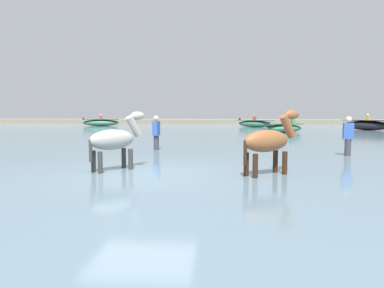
{
  "coord_description": "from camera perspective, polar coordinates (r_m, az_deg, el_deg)",
  "views": [
    {
      "loc": [
        1.91,
        -8.89,
        1.85
      ],
      "look_at": [
        1.01,
        2.33,
        0.83
      ],
      "focal_mm": 35.71,
      "sensor_mm": 36.0,
      "label": 1
    }
  ],
  "objects": [
    {
      "name": "far_shoreline",
      "position": [
        41.22,
        1.91,
        3.13
      ],
      "size": [
        80.0,
        2.4,
        0.81
      ],
      "primitive_type": "cube",
      "color": "gray",
      "rests_on": "ground"
    },
    {
      "name": "horse_trailing_grey",
      "position": [
        9.7,
        -11.5,
        0.41
      ],
      "size": [
        1.3,
        1.44,
        1.8
      ],
      "color": "gray",
      "rests_on": "ground"
    },
    {
      "name": "ground_plane",
      "position": [
        9.28,
        -7.44,
        -6.39
      ],
      "size": [
        120.0,
        120.0,
        0.0
      ],
      "primitive_type": "plane",
      "color": "#666051"
    },
    {
      "name": "person_onlooker_right",
      "position": [
        13.56,
        22.27,
        0.61
      ],
      "size": [
        0.34,
        0.23,
        1.63
      ],
      "color": "#383842",
      "rests_on": "ground"
    },
    {
      "name": "water_surface",
      "position": [
        19.06,
        -1.2,
        0.09
      ],
      "size": [
        90.0,
        90.0,
        0.33
      ],
      "primitive_type": "cube",
      "color": "slate",
      "rests_on": "ground"
    },
    {
      "name": "boat_mid_outer",
      "position": [
        31.29,
        24.72,
        2.58
      ],
      "size": [
        3.25,
        3.62,
        1.22
      ],
      "color": "black",
      "rests_on": "water_surface"
    },
    {
      "name": "person_onlooker_left",
      "position": [
        14.43,
        -5.36,
        1.23
      ],
      "size": [
        0.26,
        0.35,
        1.63
      ],
      "color": "#383842",
      "rests_on": "ground"
    },
    {
      "name": "boat_near_port",
      "position": [
        26.13,
        13.5,
        2.35
      ],
      "size": [
        2.82,
        1.8,
        1.06
      ],
      "color": "#337556",
      "rests_on": "water_surface"
    },
    {
      "name": "boat_distant_east",
      "position": [
        33.78,
        9.41,
        3.03
      ],
      "size": [
        3.33,
        2.82,
        1.09
      ],
      "color": "#337556",
      "rests_on": "water_surface"
    },
    {
      "name": "horse_lead_chestnut",
      "position": [
        9.0,
        11.34,
        0.19
      ],
      "size": [
        1.53,
        1.24,
        1.84
      ],
      "color": "brown",
      "rests_on": "ground"
    },
    {
      "name": "boat_near_starboard",
      "position": [
        36.61,
        -13.45,
        3.14
      ],
      "size": [
        3.47,
        1.59,
        1.12
      ],
      "color": "#337556",
      "rests_on": "water_surface"
    }
  ]
}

